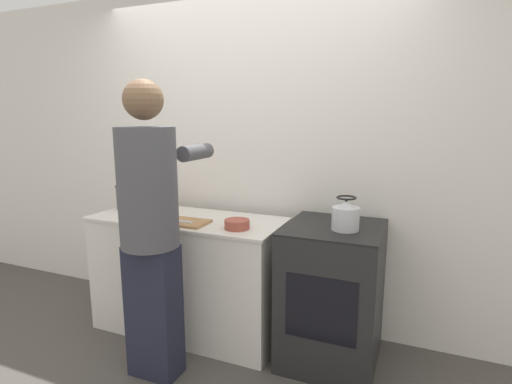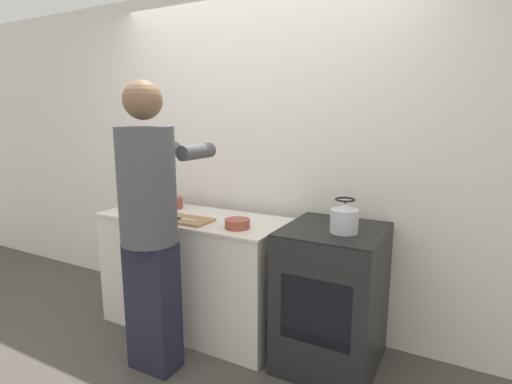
# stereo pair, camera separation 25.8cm
# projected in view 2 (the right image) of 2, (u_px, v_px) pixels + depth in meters

# --- Properties ---
(ground_plane) EXTENTS (12.00, 12.00, 0.00)m
(ground_plane) POSITION_uv_depth(u_px,v_px,m) (211.00, 355.00, 2.74)
(ground_plane) COLOR #4C4742
(wall_back) EXTENTS (8.00, 0.05, 2.60)m
(wall_back) POSITION_uv_depth(u_px,v_px,m) (259.00, 158.00, 3.11)
(wall_back) COLOR white
(wall_back) RESTS_ON ground_plane
(counter) EXTENTS (1.43, 0.60, 0.88)m
(counter) POSITION_uv_depth(u_px,v_px,m) (194.00, 272.00, 3.07)
(counter) COLOR silver
(counter) RESTS_ON ground_plane
(oven) EXTENTS (0.61, 0.64, 0.93)m
(oven) POSITION_uv_depth(u_px,v_px,m) (332.00, 297.00, 2.59)
(oven) COLOR black
(oven) RESTS_ON ground_plane
(person) EXTENTS (0.39, 0.63, 1.83)m
(person) POSITION_uv_depth(u_px,v_px,m) (150.00, 219.00, 2.45)
(person) COLOR #1F2232
(person) RESTS_ON ground_plane
(cutting_board) EXTENTS (0.35, 0.22, 0.02)m
(cutting_board) POSITION_uv_depth(u_px,v_px,m) (187.00, 220.00, 2.83)
(cutting_board) COLOR #A87A4C
(cutting_board) RESTS_ON counter
(knife) EXTENTS (0.19, 0.04, 0.01)m
(knife) POSITION_uv_depth(u_px,v_px,m) (183.00, 219.00, 2.81)
(knife) COLOR silver
(knife) RESTS_ON cutting_board
(kettle) EXTENTS (0.17, 0.17, 0.21)m
(kettle) POSITION_uv_depth(u_px,v_px,m) (344.00, 218.00, 2.39)
(kettle) COLOR silver
(kettle) RESTS_ON oven
(bowl_prep) EXTENTS (0.16, 0.16, 0.09)m
(bowl_prep) POSITION_uv_depth(u_px,v_px,m) (173.00, 203.00, 3.23)
(bowl_prep) COLOR #9E4738
(bowl_prep) RESTS_ON counter
(bowl_mixing) EXTENTS (0.17, 0.17, 0.06)m
(bowl_mixing) POSITION_uv_depth(u_px,v_px,m) (237.00, 224.00, 2.65)
(bowl_mixing) COLOR #9E4738
(bowl_mixing) RESTS_ON counter
(canister_jar) EXTENTS (0.15, 0.15, 0.19)m
(canister_jar) POSITION_uv_depth(u_px,v_px,m) (138.00, 194.00, 3.30)
(canister_jar) COLOR #4C4C51
(canister_jar) RESTS_ON counter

